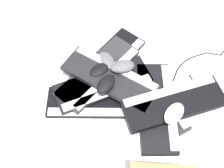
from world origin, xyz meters
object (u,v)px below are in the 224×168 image
at_px(mouse_1, 107,61).
at_px(mouse_0, 107,155).
at_px(keyboard_3, 99,73).
at_px(keyboard_4, 157,106).
at_px(keyboard_5, 174,103).
at_px(mouse_3, 107,85).
at_px(keyboard_7, 110,78).
at_px(keyboard_1, 151,96).
at_px(mouse_4, 122,66).
at_px(mouse_2, 100,70).
at_px(keyboard_0, 96,103).
at_px(keyboard_6, 103,85).
at_px(keyboard_2, 107,63).
at_px(mouse_5, 174,113).

bearing_deg(mouse_1, mouse_0, 154.66).
xyz_separation_m(keyboard_3, mouse_1, (-0.06, 0.00, 0.04)).
bearing_deg(keyboard_4, keyboard_5, 129.10).
bearing_deg(mouse_3, keyboard_7, 18.02).
xyz_separation_m(keyboard_1, mouse_4, (0.00, -0.16, 0.10)).
relative_size(keyboard_7, mouse_4, 4.12).
bearing_deg(mouse_0, mouse_2, 5.99).
height_order(keyboard_7, mouse_1, mouse_1).
relative_size(keyboard_1, keyboard_5, 1.03).
xyz_separation_m(keyboard_4, mouse_0, (0.30, -0.04, -0.02)).
bearing_deg(keyboard_7, keyboard_5, 103.17).
distance_m(keyboard_0, mouse_0, 0.25).
xyz_separation_m(keyboard_7, mouse_1, (-0.06, -0.07, 0.01)).
bearing_deg(keyboard_4, keyboard_6, -76.80).
bearing_deg(keyboard_4, keyboard_3, -86.07).
relative_size(keyboard_0, mouse_2, 4.00).
distance_m(keyboard_0, keyboard_4, 0.27).
relative_size(keyboard_3, mouse_3, 4.04).
xyz_separation_m(keyboard_0, keyboard_5, (-0.18, 0.28, 0.06)).
height_order(keyboard_4, mouse_3, mouse_3).
distance_m(keyboard_3, keyboard_5, 0.37).
bearing_deg(keyboard_1, mouse_4, -89.17).
bearing_deg(keyboard_6, mouse_0, 41.58).
bearing_deg(mouse_0, mouse_3, 1.35).
distance_m(keyboard_0, keyboard_2, 0.23).
relative_size(keyboard_3, keyboard_4, 1.02).
xyz_separation_m(keyboard_5, keyboard_7, (0.07, -0.30, 0.00)).
relative_size(mouse_2, mouse_5, 1.00).
height_order(keyboard_2, mouse_3, mouse_3).
bearing_deg(mouse_5, keyboard_1, -112.94).
bearing_deg(keyboard_6, keyboard_1, 116.64).
relative_size(mouse_1, mouse_4, 1.00).
xyz_separation_m(mouse_0, mouse_3, (-0.22, -0.18, 0.09)).
height_order(keyboard_6, mouse_0, keyboard_6).
distance_m(keyboard_0, keyboard_5, 0.34).
bearing_deg(keyboard_3, mouse_2, 76.88).
distance_m(keyboard_3, mouse_4, 0.13).
xyz_separation_m(keyboard_7, mouse_0, (0.28, 0.20, -0.05)).
height_order(keyboard_5, mouse_0, keyboard_5).
xyz_separation_m(keyboard_1, keyboard_2, (-0.03, -0.27, 0.00)).
bearing_deg(mouse_3, mouse_2, 48.18).
height_order(mouse_0, mouse_2, mouse_2).
relative_size(keyboard_0, mouse_4, 4.00).
relative_size(keyboard_2, mouse_1, 4.01).
bearing_deg(mouse_3, keyboard_5, -73.18).
bearing_deg(keyboard_3, mouse_1, 175.48).
height_order(keyboard_7, mouse_5, mouse_5).
height_order(keyboard_6, keyboard_7, keyboard_7).
xyz_separation_m(keyboard_6, mouse_3, (0.02, 0.04, 0.07)).
bearing_deg(keyboard_1, keyboard_3, -76.67).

